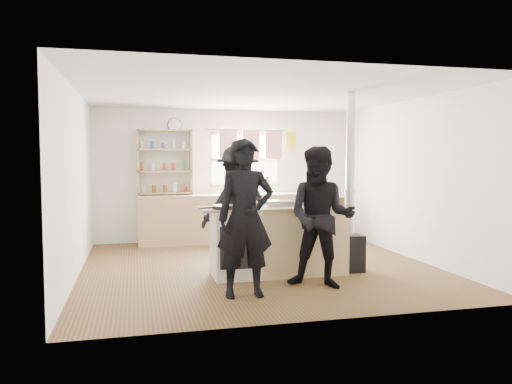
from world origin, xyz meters
The scene contains 14 objects.
ground centered at (0.00, 0.00, -0.01)m, with size 5.00×5.00×0.01m, color brown.
back_counter centered at (0.00, 2.22, 0.45)m, with size 3.40×0.55×0.90m, color tan.
shelving_unit centered at (-1.20, 2.34, 1.51)m, with size 1.00×0.28×1.20m.
thermos centered at (0.72, 2.22, 1.06)m, with size 0.10×0.10×0.32m, color silver.
cooking_island centered at (0.14, -0.55, 0.47)m, with size 1.97×0.64×0.93m.
skillet_greens centered at (-0.62, -0.70, 0.96)m, with size 0.37×0.37×0.05m.
roast_tray centered at (0.19, -0.50, 0.97)m, with size 0.38×0.30×0.08m.
stockpot_stove centered at (-0.25, -0.46, 1.01)m, with size 0.21×0.21×0.18m.
stockpot_counter centered at (0.57, -0.47, 1.02)m, with size 0.28×0.28×0.21m.
bread_board centered at (0.92, -0.66, 0.98)m, with size 0.31×0.24×0.12m.
flue_heater centered at (1.17, -0.57, 0.65)m, with size 0.35×0.35×2.50m.
person_near_left centered at (-0.52, -1.48, 0.90)m, with size 0.66×0.43×1.81m, color black.
person_near_right centered at (0.46, -1.32, 0.86)m, with size 0.84×0.65×1.73m, color black.
person_far centered at (-0.24, 0.34, 0.88)m, with size 1.14×0.66×1.77m, color black.
Camera 1 is at (-1.73, -6.99, 1.60)m, focal length 35.00 mm.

